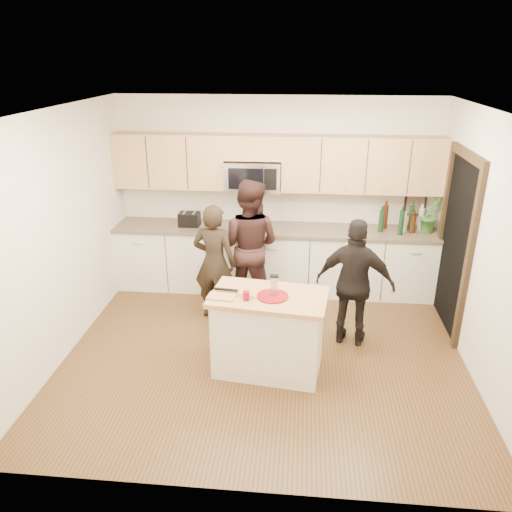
# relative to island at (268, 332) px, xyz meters

# --- Properties ---
(floor) EXTENTS (4.50, 4.50, 0.00)m
(floor) POSITION_rel_island_xyz_m (-0.06, 0.33, -0.45)
(floor) COLOR brown
(floor) RESTS_ON ground
(room_shell) EXTENTS (4.52, 4.02, 2.71)m
(room_shell) POSITION_rel_island_xyz_m (-0.06, 0.33, 1.28)
(room_shell) COLOR beige
(room_shell) RESTS_ON ground
(back_cabinetry) EXTENTS (4.50, 0.66, 0.94)m
(back_cabinetry) POSITION_rel_island_xyz_m (-0.06, 2.02, 0.02)
(back_cabinetry) COLOR silver
(back_cabinetry) RESTS_ON ground
(upper_cabinetry) EXTENTS (4.50, 0.33, 0.75)m
(upper_cabinetry) POSITION_rel_island_xyz_m (-0.03, 2.16, 1.39)
(upper_cabinetry) COLOR tan
(upper_cabinetry) RESTS_ON ground
(microwave) EXTENTS (0.76, 0.41, 0.40)m
(microwave) POSITION_rel_island_xyz_m (-0.37, 2.12, 1.20)
(microwave) COLOR silver
(microwave) RESTS_ON ground
(doorway) EXTENTS (0.06, 1.25, 2.20)m
(doorway) POSITION_rel_island_xyz_m (2.17, 1.23, 0.70)
(doorway) COLOR black
(doorway) RESTS_ON ground
(framed_picture) EXTENTS (0.30, 0.03, 0.38)m
(framed_picture) POSITION_rel_island_xyz_m (1.89, 2.31, 0.83)
(framed_picture) COLOR black
(framed_picture) RESTS_ON ground
(dish_towel) EXTENTS (0.34, 0.60, 0.48)m
(dish_towel) POSITION_rel_island_xyz_m (-1.01, 1.83, 0.35)
(dish_towel) COLOR white
(dish_towel) RESTS_ON ground
(island) EXTENTS (1.28, 0.85, 0.90)m
(island) POSITION_rel_island_xyz_m (0.00, 0.00, 0.00)
(island) COLOR silver
(island) RESTS_ON ground
(red_plate) EXTENTS (0.33, 0.33, 0.02)m
(red_plate) POSITION_rel_island_xyz_m (0.04, -0.04, 0.45)
(red_plate) COLOR maroon
(red_plate) RESTS_ON island
(box_grater) EXTENTS (0.09, 0.06, 0.21)m
(box_grater) POSITION_rel_island_xyz_m (0.06, -0.01, 0.57)
(box_grater) COLOR silver
(box_grater) RESTS_ON red_plate
(drink_glass) EXTENTS (0.07, 0.07, 0.09)m
(drink_glass) POSITION_rel_island_xyz_m (-0.22, -0.13, 0.49)
(drink_glass) COLOR maroon
(drink_glass) RESTS_ON island
(cutting_board) EXTENTS (0.30, 0.20, 0.02)m
(cutting_board) POSITION_rel_island_xyz_m (-0.48, -0.10, 0.46)
(cutting_board) COLOR tan
(cutting_board) RESTS_ON island
(tongs) EXTENTS (0.26, 0.06, 0.02)m
(tongs) POSITION_rel_island_xyz_m (-0.45, 0.03, 0.47)
(tongs) COLOR black
(tongs) RESTS_ON cutting_board
(knife) EXTENTS (0.19, 0.04, 0.01)m
(knife) POSITION_rel_island_xyz_m (-0.23, -0.08, 0.47)
(knife) COLOR silver
(knife) RESTS_ON cutting_board
(toaster) EXTENTS (0.29, 0.22, 0.19)m
(toaster) POSITION_rel_island_xyz_m (-1.27, 2.00, 0.58)
(toaster) COLOR black
(toaster) RESTS_ON back_cabinetry
(bottle_cluster) EXTENTS (0.62, 0.34, 0.41)m
(bottle_cluster) POSITION_rel_island_xyz_m (1.69, 2.04, 0.67)
(bottle_cluster) COLOR black
(bottle_cluster) RESTS_ON back_cabinetry
(orchid) EXTENTS (0.35, 0.36, 0.51)m
(orchid) POSITION_rel_island_xyz_m (2.04, 2.05, 0.74)
(orchid) COLOR #37752E
(orchid) RESTS_ON back_cabinetry
(woman_left) EXTENTS (0.60, 0.45, 1.52)m
(woman_left) POSITION_rel_island_xyz_m (-0.77, 1.12, 0.31)
(woman_left) COLOR black
(woman_left) RESTS_ON ground
(woman_center) EXTENTS (0.98, 0.84, 1.76)m
(woman_center) POSITION_rel_island_xyz_m (-0.37, 1.46, 0.43)
(woman_center) COLOR black
(woman_center) RESTS_ON ground
(woman_right) EXTENTS (0.96, 0.56, 1.54)m
(woman_right) POSITION_rel_island_xyz_m (0.95, 0.65, 0.31)
(woman_right) COLOR black
(woman_right) RESTS_ON ground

